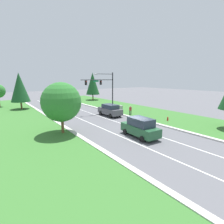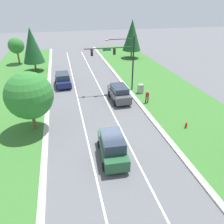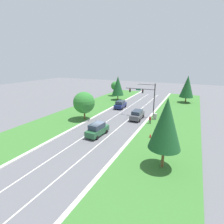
{
  "view_description": "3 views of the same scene",
  "coord_description": "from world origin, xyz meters",
  "px_view_note": "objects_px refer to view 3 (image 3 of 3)",
  "views": [
    {
      "loc": [
        -13.38,
        -14.57,
        6.41
      ],
      "look_at": [
        0.85,
        5.63,
        1.64
      ],
      "focal_mm": 28.0,
      "sensor_mm": 36.0,
      "label": 1
    },
    {
      "loc": [
        -3.44,
        -15.31,
        11.91
      ],
      "look_at": [
        1.0,
        3.57,
        1.77
      ],
      "focal_mm": 35.0,
      "sensor_mm": 36.0,
      "label": 2
    },
    {
      "loc": [
        13.95,
        -24.76,
        12.16
      ],
      "look_at": [
        -1.31,
        7.32,
        1.75
      ],
      "focal_mm": 28.0,
      "sensor_mm": 36.0,
      "label": 3
    }
  ],
  "objects_px": {
    "navy_suv": "(120,104)",
    "fire_hydrant": "(150,136)",
    "forest_suv": "(97,129)",
    "oak_far_left_tree": "(115,86)",
    "utility_cabinet": "(155,117)",
    "pedestrian": "(150,120)",
    "graphite_suv": "(137,115)",
    "traffic_signal_mast": "(146,95)",
    "conifer_near_right_tree": "(166,124)",
    "oak_near_left_tree": "(84,103)",
    "conifer_mid_left_tree": "(118,86)",
    "conifer_far_right_tree": "(187,87)"
  },
  "relations": [
    {
      "from": "forest_suv",
      "to": "oak_far_left_tree",
      "type": "relative_size",
      "value": 0.94
    },
    {
      "from": "fire_hydrant",
      "to": "oak_far_left_tree",
      "type": "distance_m",
      "value": 36.52
    },
    {
      "from": "forest_suv",
      "to": "traffic_signal_mast",
      "type": "bearing_deg",
      "value": 76.16
    },
    {
      "from": "navy_suv",
      "to": "oak_far_left_tree",
      "type": "xyz_separation_m",
      "value": [
        -8.26,
        14.87,
        2.6
      ]
    },
    {
      "from": "fire_hydrant",
      "to": "conifer_mid_left_tree",
      "type": "height_order",
      "value": "conifer_mid_left_tree"
    },
    {
      "from": "utility_cabinet",
      "to": "conifer_far_right_tree",
      "type": "xyz_separation_m",
      "value": [
        4.94,
        19.71,
        4.25
      ]
    },
    {
      "from": "forest_suv",
      "to": "utility_cabinet",
      "type": "distance_m",
      "value": 14.44
    },
    {
      "from": "graphite_suv",
      "to": "pedestrian",
      "type": "xyz_separation_m",
      "value": [
        3.2,
        -1.69,
        -0.11
      ]
    },
    {
      "from": "navy_suv",
      "to": "fire_hydrant",
      "type": "xyz_separation_m",
      "value": [
        11.82,
        -15.46,
        -0.67
      ]
    },
    {
      "from": "forest_suv",
      "to": "utility_cabinet",
      "type": "height_order",
      "value": "forest_suv"
    },
    {
      "from": "navy_suv",
      "to": "oak_far_left_tree",
      "type": "relative_size",
      "value": 0.92
    },
    {
      "from": "pedestrian",
      "to": "conifer_mid_left_tree",
      "type": "relative_size",
      "value": 0.22
    },
    {
      "from": "oak_near_left_tree",
      "to": "pedestrian",
      "type": "bearing_deg",
      "value": 13.7
    },
    {
      "from": "traffic_signal_mast",
      "to": "oak_far_left_tree",
      "type": "xyz_separation_m",
      "value": [
        -16.01,
        18.89,
        -1.37
      ]
    },
    {
      "from": "pedestrian",
      "to": "conifer_near_right_tree",
      "type": "distance_m",
      "value": 15.59
    },
    {
      "from": "traffic_signal_mast",
      "to": "fire_hydrant",
      "type": "xyz_separation_m",
      "value": [
        4.07,
        -11.44,
        -4.64
      ]
    },
    {
      "from": "conifer_near_right_tree",
      "to": "conifer_far_right_tree",
      "type": "distance_m",
      "value": 37.07
    },
    {
      "from": "fire_hydrant",
      "to": "oak_far_left_tree",
      "type": "bearing_deg",
      "value": 123.5
    },
    {
      "from": "navy_suv",
      "to": "conifer_mid_left_tree",
      "type": "bearing_deg",
      "value": 114.51
    },
    {
      "from": "conifer_near_right_tree",
      "to": "traffic_signal_mast",
      "type": "bearing_deg",
      "value": 111.06
    },
    {
      "from": "utility_cabinet",
      "to": "conifer_far_right_tree",
      "type": "relative_size",
      "value": 0.16
    },
    {
      "from": "forest_suv",
      "to": "oak_far_left_tree",
      "type": "bearing_deg",
      "value": 112.68
    },
    {
      "from": "traffic_signal_mast",
      "to": "utility_cabinet",
      "type": "xyz_separation_m",
      "value": [
        2.68,
        -1.54,
        -4.32
      ]
    },
    {
      "from": "oak_far_left_tree",
      "to": "fire_hydrant",
      "type": "bearing_deg",
      "value": -56.5
    },
    {
      "from": "traffic_signal_mast",
      "to": "oak_far_left_tree",
      "type": "distance_m",
      "value": 24.8
    },
    {
      "from": "traffic_signal_mast",
      "to": "navy_suv",
      "type": "height_order",
      "value": "traffic_signal_mast"
    },
    {
      "from": "navy_suv",
      "to": "graphite_suv",
      "type": "bearing_deg",
      "value": -48.84
    },
    {
      "from": "conifer_near_right_tree",
      "to": "oak_far_left_tree",
      "type": "bearing_deg",
      "value": 121.65
    },
    {
      "from": "oak_near_left_tree",
      "to": "traffic_signal_mast",
      "type": "bearing_deg",
      "value": 36.25
    },
    {
      "from": "oak_far_left_tree",
      "to": "conifer_mid_left_tree",
      "type": "height_order",
      "value": "conifer_mid_left_tree"
    },
    {
      "from": "pedestrian",
      "to": "oak_near_left_tree",
      "type": "xyz_separation_m",
      "value": [
        -13.37,
        -3.26,
        2.8
      ]
    },
    {
      "from": "forest_suv",
      "to": "pedestrian",
      "type": "xyz_separation_m",
      "value": [
        6.72,
        9.34,
        -0.14
      ]
    },
    {
      "from": "pedestrian",
      "to": "conifer_mid_left_tree",
      "type": "bearing_deg",
      "value": -42.13
    },
    {
      "from": "conifer_mid_left_tree",
      "to": "pedestrian",
      "type": "bearing_deg",
      "value": -50.2
    },
    {
      "from": "oak_near_left_tree",
      "to": "conifer_near_right_tree",
      "type": "bearing_deg",
      "value": -30.65
    },
    {
      "from": "navy_suv",
      "to": "fire_hydrant",
      "type": "bearing_deg",
      "value": -55.59
    },
    {
      "from": "graphite_suv",
      "to": "conifer_near_right_tree",
      "type": "relative_size",
      "value": 0.58
    },
    {
      "from": "graphite_suv",
      "to": "pedestrian",
      "type": "distance_m",
      "value": 3.62
    },
    {
      "from": "traffic_signal_mast",
      "to": "conifer_near_right_tree",
      "type": "distance_m",
      "value": 20.25
    },
    {
      "from": "traffic_signal_mast",
      "to": "oak_far_left_tree",
      "type": "height_order",
      "value": "traffic_signal_mast"
    },
    {
      "from": "pedestrian",
      "to": "conifer_far_right_tree",
      "type": "bearing_deg",
      "value": -94.81
    },
    {
      "from": "navy_suv",
      "to": "utility_cabinet",
      "type": "relative_size",
      "value": 3.6
    },
    {
      "from": "traffic_signal_mast",
      "to": "conifer_far_right_tree",
      "type": "distance_m",
      "value": 19.71
    },
    {
      "from": "graphite_suv",
      "to": "oak_far_left_tree",
      "type": "distance_m",
      "value": 26.86
    },
    {
      "from": "traffic_signal_mast",
      "to": "conifer_far_right_tree",
      "type": "height_order",
      "value": "conifer_far_right_tree"
    },
    {
      "from": "pedestrian",
      "to": "conifer_near_right_tree",
      "type": "height_order",
      "value": "conifer_near_right_tree"
    },
    {
      "from": "oak_near_left_tree",
      "to": "oak_far_left_tree",
      "type": "relative_size",
      "value": 1.16
    },
    {
      "from": "pedestrian",
      "to": "conifer_mid_left_tree",
      "type": "distance_m",
      "value": 23.33
    },
    {
      "from": "traffic_signal_mast",
      "to": "graphite_suv",
      "type": "bearing_deg",
      "value": -104.84
    },
    {
      "from": "navy_suv",
      "to": "utility_cabinet",
      "type": "height_order",
      "value": "navy_suv"
    }
  ]
}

